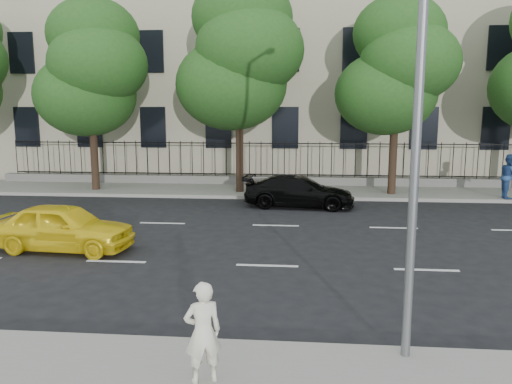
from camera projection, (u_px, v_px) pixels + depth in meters
The scene contains 13 objects.
ground at pixel (259, 303), 10.36m from camera, with size 120.00×120.00×0.00m, color black.
far_sidewalk at pixel (283, 191), 24.10m from camera, with size 60.00×4.00×0.15m, color gray.
lane_markings at pixel (272, 242), 15.03m from camera, with size 49.60×4.62×0.01m, color silver, non-canonical shape.
masonry_building at pixel (289, 28), 31.43m from camera, with size 34.60×12.11×18.50m.
iron_fence at pixel (284, 175), 25.68m from camera, with size 30.00×0.50×2.20m.
street_light at pixel (414, 31), 7.56m from camera, with size 0.25×3.32×8.05m.
tree_b at pixel (92, 69), 23.31m from camera, with size 5.53×5.12×8.97m.
tree_c at pixel (240, 55), 22.61m from camera, with size 5.89×5.50×9.80m.
tree_d at pixel (397, 67), 22.09m from camera, with size 5.34×4.94×8.84m.
yellow_taxi at pixel (63, 227), 14.11m from camera, with size 1.60×3.97×1.35m, color yellow.
black_sedan at pixel (299, 191), 20.41m from camera, with size 1.83×4.49×1.30m, color black.
woman_near at pixel (203, 332), 6.98m from camera, with size 0.54×0.35×1.48m, color white.
pedestrian_far at pixel (509, 176), 21.50m from camera, with size 0.94×0.73×1.93m, color #284984.
Camera 1 is at (0.80, -9.81, 3.98)m, focal length 35.00 mm.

